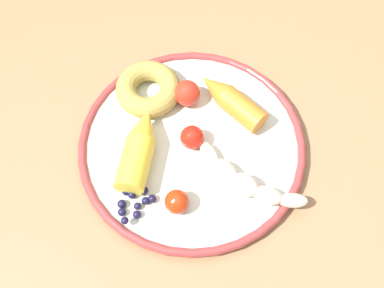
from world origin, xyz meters
TOP-DOWN VIEW (x-y plane):
  - ground_plane at (0.00, 0.00)m, footprint 6.00×6.00m
  - dining_table at (0.00, 0.00)m, footprint 1.00×0.86m
  - plate at (-0.04, 0.01)m, footprint 0.32×0.32m
  - banana at (0.02, -0.07)m, footprint 0.13×0.12m
  - carrot_orange at (0.03, 0.06)m, footprint 0.09×0.11m
  - carrot_yellow at (-0.11, 0.00)m, footprint 0.08×0.13m
  - donut at (-0.08, 0.10)m, footprint 0.14×0.14m
  - blueberry_pile at (-0.13, -0.07)m, footprint 0.05×0.05m
  - tomato_near at (-0.07, -0.08)m, footprint 0.03×0.03m
  - tomato_mid at (-0.03, 0.01)m, footprint 0.03×0.03m
  - tomato_far at (-0.03, 0.08)m, footprint 0.04×0.04m

SIDE VIEW (x-z plane):
  - ground_plane at x=0.00m, z-range 0.00..0.00m
  - dining_table at x=0.00m, z-range 0.26..0.97m
  - plate at x=-0.04m, z-range 0.70..0.72m
  - blueberry_pile at x=-0.13m, z-range 0.71..0.73m
  - banana at x=0.02m, z-range 0.71..0.74m
  - donut at x=-0.08m, z-range 0.72..0.75m
  - tomato_near at x=-0.07m, z-range 0.72..0.75m
  - tomato_mid at x=-0.03m, z-range 0.72..0.75m
  - carrot_orange at x=0.03m, z-range 0.72..0.75m
  - tomato_far at x=-0.03m, z-range 0.72..0.75m
  - carrot_yellow at x=-0.11m, z-range 0.72..0.76m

